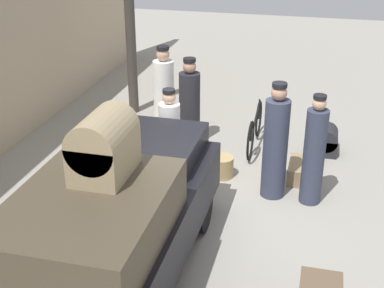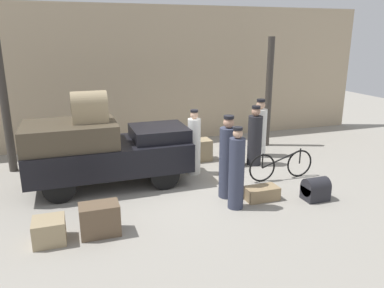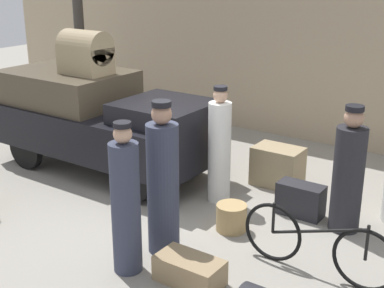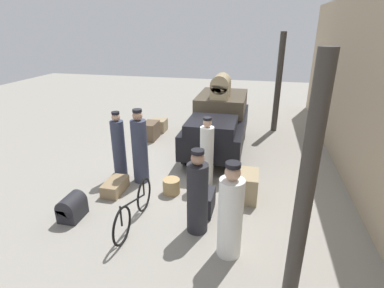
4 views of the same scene
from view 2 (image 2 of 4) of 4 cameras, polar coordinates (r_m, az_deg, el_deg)
ground_plane at (r=9.37m, az=-0.77°, el=-6.02°), size 30.00×30.00×0.00m
station_building_facade at (r=12.68m, az=-6.58°, el=10.25°), size 16.00×0.15×4.50m
canopy_pillar_left at (r=10.89m, az=-26.61°, el=5.06°), size 0.21×0.21×3.52m
canopy_pillar_right at (r=12.45m, az=11.60°, el=7.64°), size 0.21×0.21×3.52m
truck at (r=9.24m, az=-13.31°, el=-0.85°), size 3.84×1.65×1.62m
bicycle at (r=9.79m, az=13.43°, el=-3.17°), size 1.81×0.04×0.77m
wicker_basket at (r=9.56m, az=5.42°, el=-4.47°), size 0.40×0.40×0.36m
porter_with_bicycle at (r=7.87m, az=6.79°, el=-4.17°), size 0.33×0.33×1.77m
porter_carrying_trunk at (r=10.64m, az=9.54°, el=0.86°), size 0.40×0.40×1.69m
conductor_in_dark_uniform at (r=9.77m, az=0.33°, el=-0.11°), size 0.33×0.33×1.73m
porter_standing_middle at (r=11.43m, az=10.24°, el=2.03°), size 0.42×0.42×1.74m
porter_lifting_near_truck at (r=8.38m, az=5.46°, el=-2.49°), size 0.38×0.38×1.89m
trunk_large_brown at (r=10.97m, az=0.89°, el=-0.93°), size 0.75×0.51×0.62m
suitcase_small_leather at (r=8.85m, az=18.32°, el=-6.55°), size 0.54×0.41×0.52m
trunk_umber_medium at (r=7.25m, az=-20.92°, el=-12.24°), size 0.55×0.54×0.44m
trunk_wicker_pale at (r=7.21m, az=-13.87°, el=-11.08°), size 0.72×0.45×0.60m
suitcase_black_upright at (r=8.59m, az=10.55°, el=-7.38°), size 0.75×0.41×0.29m
suitcase_tan_flat at (r=10.56m, az=6.16°, el=-2.17°), size 0.64×0.32×0.46m
trunk_on_truck_roof at (r=8.98m, az=-15.39°, el=5.45°), size 0.81×0.55×0.71m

